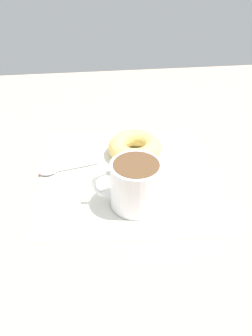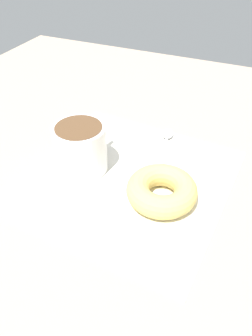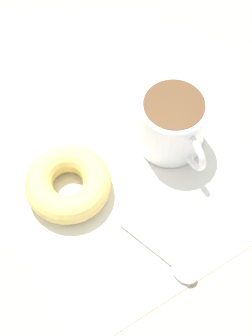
% 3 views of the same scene
% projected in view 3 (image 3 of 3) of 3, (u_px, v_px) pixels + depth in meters
% --- Properties ---
extents(ground_plane, '(1.20, 1.20, 0.02)m').
position_uv_depth(ground_plane, '(144.00, 180.00, 0.79)').
color(ground_plane, tan).
extents(napkin, '(0.38, 0.38, 0.00)m').
position_uv_depth(napkin, '(126.00, 176.00, 0.78)').
color(napkin, white).
rests_on(napkin, ground_plane).
extents(coffee_cup, '(0.09, 0.13, 0.09)m').
position_uv_depth(coffee_cup, '(173.00, 123.00, 0.77)').
color(coffee_cup, white).
rests_on(coffee_cup, napkin).
extents(donut, '(0.12, 0.12, 0.04)m').
position_uv_depth(donut, '(68.00, 183.00, 0.75)').
color(donut, '#E5C66B').
rests_on(donut, napkin).
extents(spoon, '(0.04, 0.12, 0.01)m').
position_uv_depth(spoon, '(174.00, 265.00, 0.71)').
color(spoon, silver).
rests_on(spoon, napkin).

